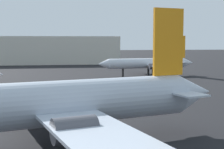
# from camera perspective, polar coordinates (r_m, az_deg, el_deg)

# --- Properties ---
(airplane_at_gate) EXTENTS (32.71, 30.43, 11.66)m
(airplane_at_gate) POSITION_cam_1_polar(r_m,az_deg,el_deg) (27.48, -10.53, -4.91)
(airplane_at_gate) COLOR #B2BCCC
(airplane_at_gate) RESTS_ON ground_plane
(airplane_far_left) EXTENTS (24.87, 19.32, 9.93)m
(airplane_far_left) POSITION_cam_1_polar(r_m,az_deg,el_deg) (83.38, 6.13, 1.91)
(airplane_far_left) COLOR silver
(airplane_far_left) RESTS_ON ground_plane
(terminal_building) EXTENTS (67.90, 24.35, 10.28)m
(terminal_building) POSITION_cam_1_polar(r_m,az_deg,el_deg) (134.94, -13.92, 4.06)
(terminal_building) COLOR beige
(terminal_building) RESTS_ON ground_plane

